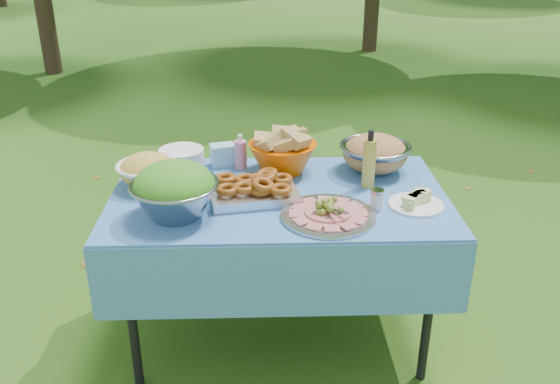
# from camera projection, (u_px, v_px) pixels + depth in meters

# --- Properties ---
(ground) EXTENTS (80.00, 80.00, 0.00)m
(ground) POSITION_uv_depth(u_px,v_px,m) (279.00, 334.00, 2.90)
(ground) COLOR black
(ground) RESTS_ON ground
(picnic_table) EXTENTS (1.46, 0.86, 0.76)m
(picnic_table) POSITION_uv_depth(u_px,v_px,m) (279.00, 268.00, 2.74)
(picnic_table) COLOR #7BB5ED
(picnic_table) RESTS_ON ground
(salad_bowl) EXTENTS (0.37, 0.37, 0.23)m
(salad_bowl) POSITION_uv_depth(u_px,v_px,m) (174.00, 190.00, 2.34)
(salad_bowl) COLOR gray
(salad_bowl) RESTS_ON picnic_table
(pasta_bowl_white) EXTENTS (0.34, 0.34, 0.15)m
(pasta_bowl_white) POSITION_uv_depth(u_px,v_px,m) (147.00, 170.00, 2.64)
(pasta_bowl_white) COLOR white
(pasta_bowl_white) RESTS_ON picnic_table
(plate_stack) EXTENTS (0.28, 0.28, 0.10)m
(plate_stack) POSITION_uv_depth(u_px,v_px,m) (182.00, 159.00, 2.83)
(plate_stack) COLOR white
(plate_stack) RESTS_ON picnic_table
(wipes_box) EXTENTS (0.13, 0.11, 0.10)m
(wipes_box) POSITION_uv_depth(u_px,v_px,m) (223.00, 155.00, 2.87)
(wipes_box) COLOR #96D0EB
(wipes_box) RESTS_ON picnic_table
(sanitizer_bottle) EXTENTS (0.08, 0.08, 0.17)m
(sanitizer_bottle) POSITION_uv_depth(u_px,v_px,m) (241.00, 152.00, 2.82)
(sanitizer_bottle) COLOR pink
(sanitizer_bottle) RESTS_ON picnic_table
(bread_bowl) EXTENTS (0.42, 0.42, 0.21)m
(bread_bowl) POSITION_uv_depth(u_px,v_px,m) (283.00, 150.00, 2.78)
(bread_bowl) COLOR #E85500
(bread_bowl) RESTS_ON picnic_table
(pasta_bowl_steel) EXTENTS (0.43, 0.43, 0.18)m
(pasta_bowl_steel) POSITION_uv_depth(u_px,v_px,m) (375.00, 153.00, 2.79)
(pasta_bowl_steel) COLOR gray
(pasta_bowl_steel) RESTS_ON picnic_table
(fried_tray) EXTENTS (0.41, 0.32, 0.09)m
(fried_tray) POSITION_uv_depth(u_px,v_px,m) (253.00, 189.00, 2.53)
(fried_tray) COLOR silver
(fried_tray) RESTS_ON picnic_table
(charcuterie_platter) EXTENTS (0.47, 0.47, 0.09)m
(charcuterie_platter) POSITION_uv_depth(u_px,v_px,m) (329.00, 207.00, 2.37)
(charcuterie_platter) COLOR #B0B1B7
(charcuterie_platter) RESTS_ON picnic_table
(oil_bottle) EXTENTS (0.07, 0.07, 0.26)m
(oil_bottle) POSITION_uv_depth(u_px,v_px,m) (369.00, 159.00, 2.61)
(oil_bottle) COLOR gold
(oil_bottle) RESTS_ON picnic_table
(cheese_plate) EXTENTS (0.27, 0.27, 0.06)m
(cheese_plate) POSITION_uv_depth(u_px,v_px,m) (416.00, 199.00, 2.47)
(cheese_plate) COLOR white
(cheese_plate) RESTS_ON picnic_table
(shaker) EXTENTS (0.07, 0.07, 0.09)m
(shaker) POSITION_uv_depth(u_px,v_px,m) (377.00, 199.00, 2.43)
(shaker) COLOR silver
(shaker) RESTS_ON picnic_table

